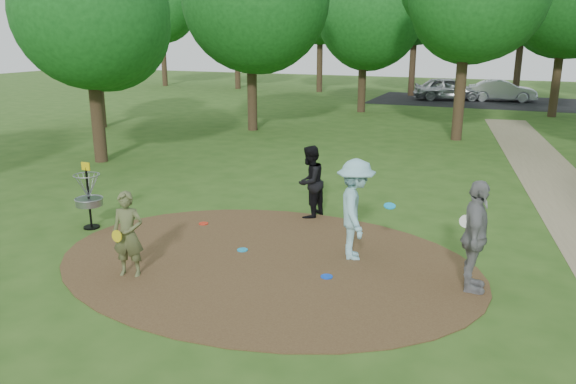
% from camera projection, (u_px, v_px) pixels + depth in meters
% --- Properties ---
extents(ground, '(100.00, 100.00, 0.00)m').
position_uv_depth(ground, '(265.00, 262.00, 10.95)').
color(ground, '#2D5119').
rests_on(ground, ground).
extents(dirt_clearing, '(8.40, 8.40, 0.02)m').
position_uv_depth(dirt_clearing, '(265.00, 261.00, 10.95)').
color(dirt_clearing, '#47301C').
rests_on(dirt_clearing, ground).
extents(parking_lot, '(14.00, 8.00, 0.01)m').
position_uv_depth(parking_lot, '(481.00, 101.00, 36.95)').
color(parking_lot, black).
rests_on(parking_lot, ground).
extents(player_observer_with_disc, '(0.66, 0.53, 1.60)m').
position_uv_depth(player_observer_with_disc, '(128.00, 235.00, 10.11)').
color(player_observer_with_disc, '#575E36').
rests_on(player_observer_with_disc, ground).
extents(player_throwing_with_disc, '(1.38, 1.47, 2.00)m').
position_uv_depth(player_throwing_with_disc, '(355.00, 210.00, 10.88)').
color(player_throwing_with_disc, '#93CFDB').
rests_on(player_throwing_with_disc, ground).
extents(player_walking_with_disc, '(0.80, 0.95, 1.75)m').
position_uv_depth(player_walking_with_disc, '(310.00, 182.00, 13.41)').
color(player_walking_with_disc, black).
rests_on(player_walking_with_disc, ground).
extents(player_waiting_with_disc, '(0.55, 1.18, 1.96)m').
position_uv_depth(player_waiting_with_disc, '(475.00, 237.00, 9.47)').
color(player_waiting_with_disc, gray).
rests_on(player_waiting_with_disc, ground).
extents(disc_ground_cyan, '(0.22, 0.22, 0.02)m').
position_uv_depth(disc_ground_cyan, '(242.00, 250.00, 11.47)').
color(disc_ground_cyan, '#1A9FD7').
rests_on(disc_ground_cyan, dirt_clearing).
extents(disc_ground_blue, '(0.22, 0.22, 0.02)m').
position_uv_depth(disc_ground_blue, '(327.00, 277.00, 10.21)').
color(disc_ground_blue, blue).
rests_on(disc_ground_blue, dirt_clearing).
extents(disc_ground_red, '(0.22, 0.22, 0.02)m').
position_uv_depth(disc_ground_red, '(204.00, 223.00, 13.07)').
color(disc_ground_red, red).
rests_on(disc_ground_red, dirt_clearing).
extents(car_left, '(4.81, 2.91, 1.53)m').
position_uv_depth(car_left, '(448.00, 89.00, 37.49)').
color(car_left, '#9FA3A7').
rests_on(car_left, ground).
extents(car_right, '(4.40, 2.08, 1.39)m').
position_uv_depth(car_right, '(502.00, 91.00, 36.84)').
color(car_right, '#B8BBC0').
rests_on(car_right, ground).
extents(disc_golf_basket, '(0.63, 0.63, 1.54)m').
position_uv_depth(disc_golf_basket, '(88.00, 191.00, 12.62)').
color(disc_golf_basket, black).
rests_on(disc_golf_basket, ground).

